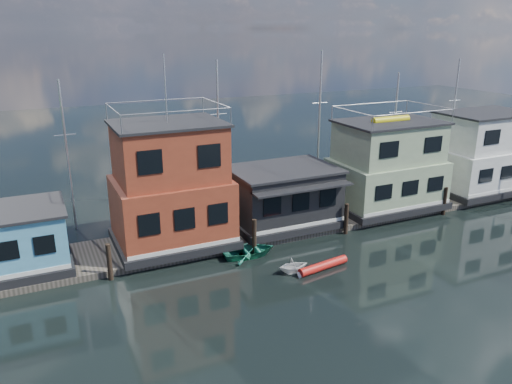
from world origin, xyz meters
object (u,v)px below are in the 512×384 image
red_kayak (323,266)px  dinghy_white (293,266)px  dinghy_teal (249,251)px  houseboat_blue (9,241)px  houseboat_green (387,166)px  houseboat_red (171,188)px  houseboat_dark (283,196)px  houseboat_white (481,154)px

red_kayak → dinghy_white: 1.89m
dinghy_teal → houseboat_blue: bearing=78.9°
houseboat_blue → houseboat_green: (26.50, 0.00, 1.34)m
houseboat_red → houseboat_blue: bearing=-180.0°
dinghy_white → houseboat_dark: bearing=-19.5°
dinghy_white → dinghy_teal: bearing=26.8°
houseboat_red → houseboat_green: 17.01m
red_kayak → houseboat_green: bearing=25.4°
houseboat_blue → red_kayak: 18.10m
dinghy_white → houseboat_red: bearing=42.7°
houseboat_green → dinghy_white: (-11.68, -6.44, -3.07)m
houseboat_blue → dinghy_white: 16.25m
houseboat_white → red_kayak: bearing=-161.1°
red_kayak → dinghy_teal: bearing=123.1°
houseboat_blue → houseboat_green: size_ratio=0.76×
houseboat_white → dinghy_white: size_ratio=4.58×
houseboat_blue → dinghy_teal: bearing=-13.7°
houseboat_blue → houseboat_white: (36.50, 0.00, 1.33)m
houseboat_green → dinghy_white: houseboat_green is taller
houseboat_green → red_kayak: 12.41m
houseboat_white → red_kayak: 21.23m
houseboat_white → dinghy_white: bearing=-163.4°
houseboat_red → houseboat_dark: houseboat_red is taller
houseboat_red → dinghy_white: bearing=-50.5°
houseboat_blue → houseboat_dark: 17.50m
houseboat_blue → red_kayak: size_ratio=1.86×
houseboat_blue → dinghy_white: size_ratio=3.49×
houseboat_blue → dinghy_teal: houseboat_blue is taller
red_kayak → dinghy_teal: size_ratio=1.02×
houseboat_blue → houseboat_red: (9.50, 0.00, 1.90)m
houseboat_red → houseboat_white: bearing=0.0°
houseboat_white → red_kayak: size_ratio=2.44×
houseboat_blue → houseboat_white: houseboat_white is taller
houseboat_dark → houseboat_white: bearing=0.1°
houseboat_blue → houseboat_green: 26.53m
houseboat_blue → houseboat_white: 36.52m
houseboat_blue → dinghy_white: (14.82, -6.44, -1.72)m
houseboat_red → houseboat_white: 27.01m
houseboat_blue → houseboat_dark: size_ratio=0.86×
houseboat_white → dinghy_teal: 23.51m
houseboat_blue → dinghy_white: bearing=-23.5°
houseboat_red → red_kayak: bearing=-43.6°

